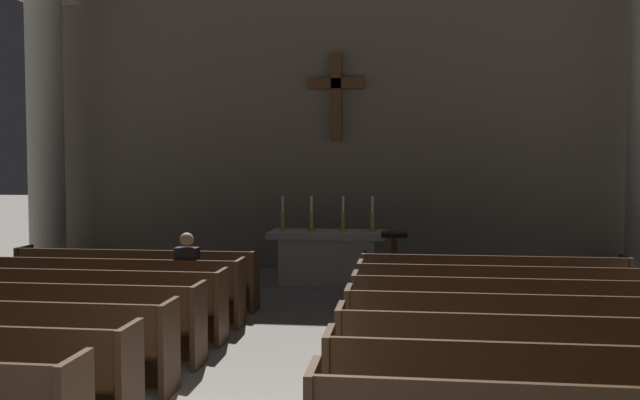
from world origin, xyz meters
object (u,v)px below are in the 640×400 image
at_px(lectern, 394,266).
at_px(candlestick_inner_right, 343,220).
at_px(pew_right_row_7, 492,286).
at_px(altar, 327,256).
at_px(pew_right_row_6, 501,299).
at_px(candlestick_outer_left, 283,219).
at_px(pew_left_row_4, 39,321).
at_px(pew_right_row_3, 545,362).
at_px(pew_right_row_4, 527,335).
at_px(pew_left_row_7, 137,278).
at_px(column_left_fourth, 46,137).
at_px(candlestick_inner_left, 311,220).
at_px(pew_left_row_5, 79,303).
at_px(lone_worshipper, 189,276).
at_px(candlestick_outer_right, 372,220).
at_px(pew_right_row_5, 512,315).
at_px(pew_left_row_6, 111,289).
at_px(pew_right_row_2, 570,398).

bearing_deg(lectern, candlestick_inner_right, 129.17).
distance_m(pew_right_row_7, altar, 3.72).
height_order(pew_right_row_6, candlestick_outer_left, candlestick_outer_left).
distance_m(pew_left_row_4, lectern, 5.86).
relative_size(pew_right_row_3, pew_right_row_4, 1.00).
bearing_deg(pew_left_row_7, column_left_fourth, 135.31).
distance_m(pew_left_row_7, pew_right_row_4, 6.24).
relative_size(pew_right_row_3, candlestick_inner_left, 5.88).
distance_m(altar, candlestick_outer_left, 1.09).
xyz_separation_m(candlestick_inner_left, candlestick_inner_right, (0.60, 0.00, 0.00)).
xyz_separation_m(pew_left_row_5, lone_worshipper, (1.16, 1.02, 0.22)).
bearing_deg(pew_right_row_3, candlestick_outer_left, 119.23).
height_order(pew_right_row_4, candlestick_outer_right, candlestick_outer_right).
bearing_deg(candlestick_inner_right, pew_right_row_4, -65.80).
relative_size(pew_left_row_7, pew_right_row_3, 1.00).
distance_m(pew_right_row_5, lectern, 3.59).
relative_size(pew_right_row_3, pew_right_row_6, 1.00).
relative_size(pew_left_row_7, candlestick_inner_left, 5.88).
distance_m(pew_left_row_6, pew_right_row_6, 5.50).
distance_m(pew_right_row_6, lectern, 2.72).
bearing_deg(pew_right_row_7, pew_right_row_4, -90.00).
xyz_separation_m(pew_right_row_3, pew_right_row_7, (0.00, 3.93, 0.00)).
relative_size(candlestick_outer_right, lone_worshipper, 0.50).
distance_m(pew_left_row_6, pew_right_row_2, 6.76).
height_order(pew_left_row_7, pew_right_row_2, same).
bearing_deg(candlestick_inner_left, pew_right_row_7, -39.40).
xyz_separation_m(pew_left_row_5, pew_right_row_5, (5.50, 0.00, 0.00)).
distance_m(candlestick_outer_right, lone_worshipper, 4.26).
bearing_deg(pew_right_row_7, candlestick_inner_right, 134.36).
xyz_separation_m(pew_right_row_6, candlestick_inner_left, (-3.05, 3.49, 0.74)).
bearing_deg(pew_left_row_4, candlestick_inner_left, 65.80).
height_order(pew_left_row_4, pew_right_row_2, same).
bearing_deg(pew_right_row_6, pew_left_row_7, 169.88).
distance_m(pew_left_row_4, candlestick_inner_right, 6.29).
distance_m(pew_right_row_4, lectern, 4.50).
xyz_separation_m(pew_left_row_7, candlestick_inner_right, (3.05, 2.51, 0.74)).
bearing_deg(candlestick_outer_left, lectern, -29.42).
bearing_deg(pew_left_row_6, column_left_fourth, 127.64).
height_order(altar, lone_worshipper, lone_worshipper).
xyz_separation_m(pew_right_row_2, pew_right_row_6, (0.00, 3.93, 0.00)).
distance_m(pew_right_row_3, pew_right_row_7, 3.93).
bearing_deg(pew_right_row_3, lone_worshipper, 145.50).
xyz_separation_m(pew_left_row_5, candlestick_inner_right, (3.05, 4.47, 0.74)).
height_order(pew_right_row_5, pew_right_row_6, same).
bearing_deg(altar, pew_right_row_4, -63.23).
height_order(pew_right_row_6, lectern, lectern).
height_order(pew_right_row_5, column_left_fourth, column_left_fourth).
xyz_separation_m(pew_left_row_6, pew_right_row_2, (5.50, -3.93, 0.00)).
distance_m(candlestick_inner_right, lone_worshipper, 3.97).
height_order(pew_left_row_5, pew_right_row_7, same).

